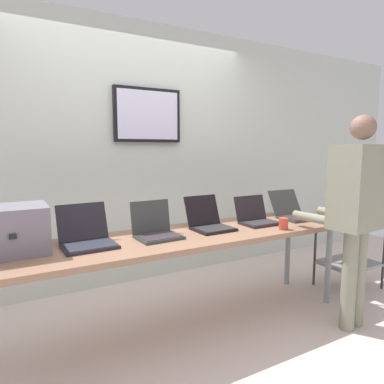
{
  "coord_description": "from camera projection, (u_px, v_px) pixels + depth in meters",
  "views": [
    {
      "loc": [
        -1.19,
        -2.22,
        1.4
      ],
      "look_at": [
        0.14,
        0.16,
        1.04
      ],
      "focal_mm": 31.8,
      "sensor_mm": 36.0,
      "label": 1
    }
  ],
  "objects": [
    {
      "name": "laptop_station_1",
      "position": [
        156.0,
        229.0,
        2.49
      ],
      "size": [
        0.32,
        0.3,
        0.26
      ],
      "color": "#393C3B",
      "rests_on": "workbench"
    },
    {
      "name": "laptop_station_0",
      "position": [
        87.0,
        237.0,
        2.28
      ],
      "size": [
        0.35,
        0.37,
        0.26
      ],
      "color": "#242028",
      "rests_on": "workbench"
    },
    {
      "name": "ground",
      "position": [
        186.0,
        329.0,
        2.68
      ],
      "size": [
        8.0,
        8.0,
        0.04
      ],
      "primitive_type": "cube",
      "color": "beige"
    },
    {
      "name": "coffee_mug",
      "position": [
        283.0,
        224.0,
        2.72
      ],
      "size": [
        0.07,
        0.07,
        0.09
      ],
      "color": "#CC4334",
      "rests_on": "workbench"
    },
    {
      "name": "workbench",
      "position": [
        186.0,
        241.0,
        2.59
      ],
      "size": [
        2.84,
        0.7,
        0.75
      ],
      "color": "#996E53",
      "rests_on": "ground"
    },
    {
      "name": "back_wall",
      "position": [
        134.0,
        154.0,
        3.49
      ],
      "size": [
        8.0,
        0.11,
        2.65
      ],
      "color": "silver",
      "rests_on": "ground"
    },
    {
      "name": "laptop_station_2",
      "position": [
        209.0,
        222.0,
        2.74
      ],
      "size": [
        0.32,
        0.35,
        0.26
      ],
      "color": "black",
      "rests_on": "workbench"
    },
    {
      "name": "laptop_station_3",
      "position": [
        257.0,
        217.0,
        2.94
      ],
      "size": [
        0.32,
        0.29,
        0.23
      ],
      "color": "#271F25",
      "rests_on": "workbench"
    },
    {
      "name": "equipment_box",
      "position": [
        12.0,
        230.0,
        2.09
      ],
      "size": [
        0.41,
        0.37,
        0.3
      ],
      "color": "slate",
      "rests_on": "workbench"
    },
    {
      "name": "storage_cart",
      "position": [
        350.0,
        242.0,
        3.39
      ],
      "size": [
        0.56,
        0.44,
        0.71
      ],
      "color": "gray",
      "rests_on": "ground"
    },
    {
      "name": "laptop_station_4",
      "position": [
        293.0,
        212.0,
        3.18
      ],
      "size": [
        0.34,
        0.4,
        0.24
      ],
      "color": "#3A3A38",
      "rests_on": "workbench"
    },
    {
      "name": "person",
      "position": [
        357.0,
        202.0,
        2.56
      ],
      "size": [
        0.47,
        0.61,
        1.64
      ],
      "color": "gray",
      "rests_on": "ground"
    }
  ]
}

